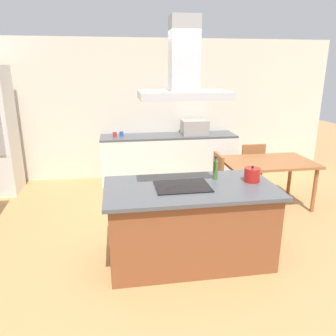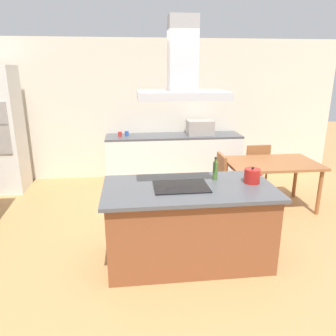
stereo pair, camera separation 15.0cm
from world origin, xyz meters
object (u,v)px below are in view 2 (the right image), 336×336
at_px(cooktop, 181,186).
at_px(chair_at_left_end, 214,179).
at_px(countertop_microwave, 200,128).
at_px(dining_table, 272,167).
at_px(tea_kettle, 252,176).
at_px(coffee_mug_red, 120,134).
at_px(olive_oil_bottle, 215,170).
at_px(coffee_mug_blue, 127,133).
at_px(chair_facing_back_wall, 255,165).
at_px(range_hood, 182,73).
at_px(wall_oven_stack, 0,131).

height_order(cooktop, chair_at_left_end, cooktop).
bearing_deg(countertop_microwave, dining_table, -61.87).
xyz_separation_m(tea_kettle, countertop_microwave, (0.00, 2.83, 0.06)).
height_order(coffee_mug_red, dining_table, coffee_mug_red).
height_order(olive_oil_bottle, dining_table, olive_oil_bottle).
relative_size(cooktop, coffee_mug_blue, 6.67).
bearing_deg(dining_table, olive_oil_bottle, -136.97).
xyz_separation_m(coffee_mug_blue, chair_facing_back_wall, (2.25, -0.93, -0.44)).
height_order(tea_kettle, range_hood, range_hood).
bearing_deg(coffee_mug_red, range_hood, -75.87).
height_order(olive_oil_bottle, chair_at_left_end, olive_oil_bottle).
distance_m(tea_kettle, coffee_mug_blue, 3.22).
height_order(olive_oil_bottle, countertop_microwave, countertop_microwave).
bearing_deg(chair_at_left_end, coffee_mug_red, 133.38).
distance_m(cooktop, tea_kettle, 0.83).
height_order(coffee_mug_blue, chair_facing_back_wall, coffee_mug_blue).
relative_size(tea_kettle, coffee_mug_blue, 2.58).
distance_m(tea_kettle, wall_oven_stack, 4.47).
distance_m(cooktop, range_hood, 1.20).
distance_m(tea_kettle, coffee_mug_red, 3.23).
bearing_deg(cooktop, countertop_microwave, 73.98).
distance_m(dining_table, chair_facing_back_wall, 0.68).
bearing_deg(dining_table, chair_facing_back_wall, 90.00).
height_order(olive_oil_bottle, chair_facing_back_wall, olive_oil_bottle).
distance_m(tea_kettle, range_hood, 1.39).
bearing_deg(countertop_microwave, tea_kettle, -90.06).
distance_m(coffee_mug_blue, chair_facing_back_wall, 2.47).
bearing_deg(wall_oven_stack, olive_oil_bottle, -37.02).
relative_size(countertop_microwave, wall_oven_stack, 0.23).
bearing_deg(coffee_mug_red, coffee_mug_blue, 19.57).
bearing_deg(range_hood, coffee_mug_red, 104.13).
bearing_deg(countertop_microwave, chair_facing_back_wall, -46.76).
xyz_separation_m(countertop_microwave, dining_table, (0.82, -1.54, -0.37)).
bearing_deg(cooktop, range_hood, 0.00).
relative_size(tea_kettle, coffee_mug_red, 2.58).
bearing_deg(chair_at_left_end, wall_oven_stack, 159.74).
bearing_deg(dining_table, range_hood, -140.99).
bearing_deg(chair_facing_back_wall, cooktop, -129.51).
xyz_separation_m(chair_at_left_end, range_hood, (-0.74, -1.34, 1.59)).
distance_m(chair_at_left_end, range_hood, 2.21).
relative_size(countertop_microwave, dining_table, 0.36).
distance_m(coffee_mug_blue, range_hood, 3.21).
relative_size(coffee_mug_red, wall_oven_stack, 0.04).
xyz_separation_m(dining_table, chair_facing_back_wall, (0.00, 0.67, -0.16)).
xyz_separation_m(countertop_microwave, chair_at_left_end, (-0.09, -1.54, -0.53)).
xyz_separation_m(olive_oil_bottle, coffee_mug_blue, (-1.03, 2.73, -0.07)).
relative_size(chair_facing_back_wall, range_hood, 0.99).
height_order(tea_kettle, wall_oven_stack, wall_oven_stack).
bearing_deg(coffee_mug_red, dining_table, -33.06).
relative_size(countertop_microwave, chair_at_left_end, 0.56).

